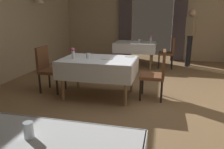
{
  "coord_description": "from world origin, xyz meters",
  "views": [
    {
      "loc": [
        0.46,
        -3.76,
        1.55
      ],
      "look_at": [
        -0.47,
        0.13,
        0.45
      ],
      "focal_mm": 34.78,
      "sensor_mm": 36.0,
      "label": 1
    }
  ],
  "objects_px": {
    "dining_table_mid": "(99,64)",
    "chair_far_right": "(169,51)",
    "dining_table_far": "(135,45)",
    "flower_vase_mid": "(73,53)",
    "glass_mid_b": "(88,56)",
    "plate_mid_d": "(107,58)",
    "plate_far_b": "(133,41)",
    "chair_mid_right": "(157,72)",
    "glass_near_b": "(29,130)",
    "flower_vase_far": "(151,38)",
    "person_waiter_by_doorway": "(190,33)",
    "glass_far_c": "(139,41)",
    "chair_mid_left": "(48,67)",
    "plate_mid_c": "(130,56)"
  },
  "relations": [
    {
      "from": "dining_table_mid",
      "to": "chair_far_right",
      "type": "xyz_separation_m",
      "value": [
        1.35,
        2.74,
        -0.13
      ]
    },
    {
      "from": "dining_table_far",
      "to": "flower_vase_mid",
      "type": "distance_m",
      "value": 2.98
    },
    {
      "from": "dining_table_far",
      "to": "glass_mid_b",
      "type": "height_order",
      "value": "glass_mid_b"
    },
    {
      "from": "plate_mid_d",
      "to": "plate_far_b",
      "type": "relative_size",
      "value": 1.06
    },
    {
      "from": "chair_mid_right",
      "to": "plate_mid_d",
      "type": "distance_m",
      "value": 0.97
    },
    {
      "from": "dining_table_mid",
      "to": "flower_vase_mid",
      "type": "distance_m",
      "value": 0.52
    },
    {
      "from": "glass_near_b",
      "to": "flower_vase_mid",
      "type": "relative_size",
      "value": 0.55
    },
    {
      "from": "dining_table_mid",
      "to": "flower_vase_mid",
      "type": "xyz_separation_m",
      "value": [
        -0.46,
        -0.12,
        0.22
      ]
    },
    {
      "from": "chair_mid_right",
      "to": "flower_vase_far",
      "type": "relative_size",
      "value": 4.42
    },
    {
      "from": "person_waiter_by_doorway",
      "to": "glass_mid_b",
      "type": "bearing_deg",
      "value": -123.94
    },
    {
      "from": "chair_far_right",
      "to": "glass_far_c",
      "type": "bearing_deg",
      "value": -178.97
    },
    {
      "from": "chair_far_right",
      "to": "chair_mid_right",
      "type": "bearing_deg",
      "value": -95.53
    },
    {
      "from": "chair_mid_right",
      "to": "flower_vase_mid",
      "type": "height_order",
      "value": "flower_vase_mid"
    },
    {
      "from": "chair_mid_left",
      "to": "glass_far_c",
      "type": "height_order",
      "value": "chair_mid_left"
    },
    {
      "from": "glass_far_c",
      "to": "chair_far_right",
      "type": "bearing_deg",
      "value": 1.03
    },
    {
      "from": "dining_table_far",
      "to": "flower_vase_mid",
      "type": "bearing_deg",
      "value": -105.63
    },
    {
      "from": "chair_far_right",
      "to": "plate_far_b",
      "type": "distance_m",
      "value": 1.14
    },
    {
      "from": "dining_table_far",
      "to": "plate_mid_c",
      "type": "height_order",
      "value": "plate_mid_c"
    },
    {
      "from": "dining_table_mid",
      "to": "glass_near_b",
      "type": "height_order",
      "value": "glass_near_b"
    },
    {
      "from": "glass_far_c",
      "to": "plate_mid_c",
      "type": "bearing_deg",
      "value": -87.9
    },
    {
      "from": "flower_vase_mid",
      "to": "plate_mid_c",
      "type": "distance_m",
      "value": 1.11
    },
    {
      "from": "glass_mid_b",
      "to": "plate_mid_c",
      "type": "height_order",
      "value": "glass_mid_b"
    },
    {
      "from": "glass_near_b",
      "to": "dining_table_far",
      "type": "bearing_deg",
      "value": 90.1
    },
    {
      "from": "dining_table_far",
      "to": "glass_mid_b",
      "type": "xyz_separation_m",
      "value": [
        -0.54,
        -2.77,
        0.16
      ]
    },
    {
      "from": "chair_mid_left",
      "to": "glass_mid_b",
      "type": "xyz_separation_m",
      "value": [
        0.89,
        -0.06,
        0.29
      ]
    },
    {
      "from": "chair_far_right",
      "to": "plate_far_b",
      "type": "bearing_deg",
      "value": 169.05
    },
    {
      "from": "glass_near_b",
      "to": "glass_mid_b",
      "type": "distance_m",
      "value": 2.78
    },
    {
      "from": "flower_vase_far",
      "to": "plate_mid_c",
      "type": "bearing_deg",
      "value": -95.62
    },
    {
      "from": "dining_table_far",
      "to": "person_waiter_by_doorway",
      "type": "height_order",
      "value": "person_waiter_by_doorway"
    },
    {
      "from": "dining_table_far",
      "to": "plate_far_b",
      "type": "xyz_separation_m",
      "value": [
        -0.09,
        0.2,
        0.11
      ]
    },
    {
      "from": "chair_mid_right",
      "to": "chair_far_right",
      "type": "bearing_deg",
      "value": 84.47
    },
    {
      "from": "person_waiter_by_doorway",
      "to": "chair_mid_right",
      "type": "bearing_deg",
      "value": -105.7
    },
    {
      "from": "dining_table_mid",
      "to": "glass_far_c",
      "type": "distance_m",
      "value": 2.76
    },
    {
      "from": "plate_mid_d",
      "to": "flower_vase_far",
      "type": "bearing_deg",
      "value": 77.48
    },
    {
      "from": "dining_table_far",
      "to": "plate_mid_c",
      "type": "xyz_separation_m",
      "value": [
        0.2,
        -2.4,
        0.11
      ]
    },
    {
      "from": "chair_mid_right",
      "to": "glass_near_b",
      "type": "bearing_deg",
      "value": -104.52
    },
    {
      "from": "chair_far_right",
      "to": "glass_near_b",
      "type": "distance_m",
      "value": 5.58
    },
    {
      "from": "chair_mid_left",
      "to": "glass_near_b",
      "type": "height_order",
      "value": "chair_mid_left"
    },
    {
      "from": "chair_mid_right",
      "to": "plate_mid_c",
      "type": "relative_size",
      "value": 5.13
    },
    {
      "from": "plate_mid_c",
      "to": "plate_mid_d",
      "type": "xyz_separation_m",
      "value": [
        -0.39,
        -0.33,
        0.0
      ]
    },
    {
      "from": "glass_near_b",
      "to": "plate_mid_c",
      "type": "distance_m",
      "value": 3.1
    },
    {
      "from": "flower_vase_far",
      "to": "dining_table_mid",
      "type": "bearing_deg",
      "value": -105.43
    },
    {
      "from": "glass_mid_b",
      "to": "person_waiter_by_doorway",
      "type": "bearing_deg",
      "value": 56.06
    },
    {
      "from": "flower_vase_mid",
      "to": "flower_vase_far",
      "type": "relative_size",
      "value": 1.0
    },
    {
      "from": "chair_far_right",
      "to": "plate_far_b",
      "type": "relative_size",
      "value": 4.3
    },
    {
      "from": "dining_table_far",
      "to": "glass_mid_b",
      "type": "bearing_deg",
      "value": -101.08
    },
    {
      "from": "flower_vase_far",
      "to": "plate_far_b",
      "type": "bearing_deg",
      "value": 171.62
    },
    {
      "from": "plate_mid_c",
      "to": "dining_table_far",
      "type": "bearing_deg",
      "value": 94.8
    },
    {
      "from": "chair_far_right",
      "to": "flower_vase_mid",
      "type": "bearing_deg",
      "value": -122.31
    },
    {
      "from": "dining_table_mid",
      "to": "plate_mid_d",
      "type": "relative_size",
      "value": 6.19
    }
  ]
}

